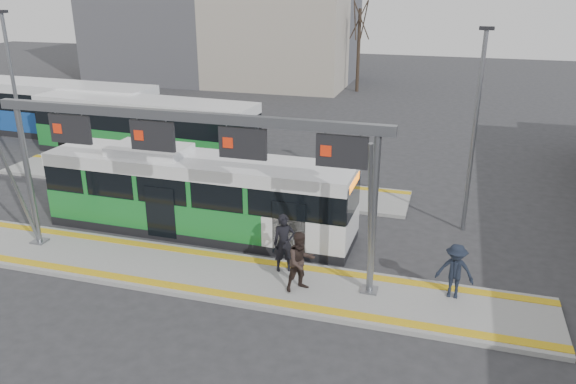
# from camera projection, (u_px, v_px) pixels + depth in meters

# --- Properties ---
(ground) EXTENTS (120.00, 120.00, 0.00)m
(ground) POSITION_uv_depth(u_px,v_px,m) (201.00, 274.00, 18.40)
(ground) COLOR #2D2D30
(ground) RESTS_ON ground
(platform_main) EXTENTS (22.00, 3.00, 0.15)m
(platform_main) POSITION_uv_depth(u_px,v_px,m) (200.00, 272.00, 18.37)
(platform_main) COLOR gray
(platform_main) RESTS_ON ground
(platform_second) EXTENTS (20.00, 3.00, 0.15)m
(platform_second) POSITION_uv_depth(u_px,v_px,m) (195.00, 182.00, 26.61)
(platform_second) COLOR gray
(platform_second) RESTS_ON ground
(tactile_main) EXTENTS (22.00, 2.65, 0.02)m
(tactile_main) POSITION_uv_depth(u_px,v_px,m) (200.00, 270.00, 18.34)
(tactile_main) COLOR gold
(tactile_main) RESTS_ON platform_main
(tactile_second) EXTENTS (20.00, 0.35, 0.02)m
(tactile_second) POSITION_uv_depth(u_px,v_px,m) (205.00, 173.00, 27.61)
(tactile_second) COLOR gold
(tactile_second) RESTS_ON platform_second
(gantry) EXTENTS (13.00, 1.68, 5.20)m
(gantry) POSITION_uv_depth(u_px,v_px,m) (186.00, 145.00, 17.20)
(gantry) COLOR slate
(gantry) RESTS_ON platform_main
(hero_bus) EXTENTS (11.78, 2.65, 3.23)m
(hero_bus) POSITION_uv_depth(u_px,v_px,m) (198.00, 195.00, 21.11)
(hero_bus) COLOR black
(hero_bus) RESTS_ON ground
(bg_bus_green) EXTENTS (12.67, 3.46, 3.13)m
(bg_bus_green) POSITION_uv_depth(u_px,v_px,m) (146.00, 128.00, 30.31)
(bg_bus_green) COLOR black
(bg_bus_green) RESTS_ON ground
(bg_bus_blue) EXTENTS (12.50, 3.21, 3.24)m
(bg_bus_blue) POSITION_uv_depth(u_px,v_px,m) (60.00, 110.00, 34.30)
(bg_bus_blue) COLOR black
(bg_bus_blue) RESTS_ON ground
(passenger_a) EXTENTS (0.83, 0.71, 1.94)m
(passenger_a) POSITION_uv_depth(u_px,v_px,m) (284.00, 243.00, 18.04)
(passenger_a) COLOR black
(passenger_a) RESTS_ON platform_main
(passenger_b) EXTENTS (1.17, 1.16, 1.90)m
(passenger_b) POSITION_uv_depth(u_px,v_px,m) (301.00, 262.00, 16.90)
(passenger_b) COLOR #2E231F
(passenger_b) RESTS_ON platform_main
(passenger_c) EXTENTS (1.16, 0.73, 1.71)m
(passenger_c) POSITION_uv_depth(u_px,v_px,m) (455.00, 271.00, 16.55)
(passenger_c) COLOR black
(passenger_c) RESTS_ON platform_main
(tree_left) EXTENTS (1.40, 1.40, 9.12)m
(tree_left) POSITION_uv_depth(u_px,v_px,m) (290.00, 8.00, 45.75)
(tree_left) COLOR #382B21
(tree_left) RESTS_ON ground
(tree_mid) EXTENTS (1.40, 1.40, 7.77)m
(tree_mid) POSITION_uv_depth(u_px,v_px,m) (360.00, 20.00, 46.47)
(tree_mid) COLOR #382B21
(tree_mid) RESTS_ON ground
(tree_far) EXTENTS (1.40, 1.40, 7.44)m
(tree_far) POSITION_uv_depth(u_px,v_px,m) (129.00, 20.00, 51.17)
(tree_far) COLOR #382B21
(tree_far) RESTS_ON ground
(lamp_west) EXTENTS (0.50, 0.25, 7.91)m
(lamp_west) POSITION_uv_depth(u_px,v_px,m) (16.00, 100.00, 24.13)
(lamp_west) COLOR slate
(lamp_west) RESTS_ON ground
(lamp_east) EXTENTS (0.50, 0.25, 7.57)m
(lamp_east) POSITION_uv_depth(u_px,v_px,m) (475.00, 128.00, 20.27)
(lamp_east) COLOR slate
(lamp_east) RESTS_ON ground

